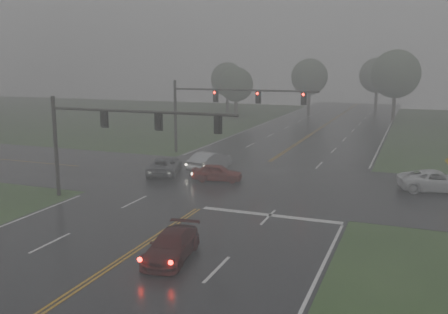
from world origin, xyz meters
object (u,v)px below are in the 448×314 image
at_px(sedan_red, 217,181).
at_px(signal_gantry_far, 218,103).
at_px(sedan_maroon, 172,259).
at_px(signal_gantry_near, 107,129).
at_px(sedan_silver, 210,170).
at_px(car_grey, 165,174).
at_px(pickup_white, 436,191).

height_order(sedan_red, signal_gantry_far, signal_gantry_far).
bearing_deg(signal_gantry_far, sedan_maroon, -72.77).
bearing_deg(signal_gantry_near, sedan_silver, 77.63).
xyz_separation_m(sedan_silver, car_grey, (-2.83, -2.68, 0.00)).
bearing_deg(signal_gantry_far, signal_gantry_near, -91.48).
bearing_deg(signal_gantry_near, car_grey, 92.72).
height_order(sedan_red, signal_gantry_near, signal_gantry_near).
relative_size(sedan_silver, car_grey, 0.94).
xyz_separation_m(sedan_maroon, signal_gantry_near, (-8.23, 7.26, 4.76)).
bearing_deg(sedan_silver, signal_gantry_near, 87.05).
relative_size(car_grey, signal_gantry_near, 0.38).
distance_m(sedan_silver, car_grey, 3.89).
height_order(pickup_white, signal_gantry_near, signal_gantry_near).
bearing_deg(signal_gantry_far, car_grey, -95.23).
xyz_separation_m(sedan_maroon, signal_gantry_far, (-7.77, 25.05, 5.10)).
bearing_deg(sedan_silver, car_grey, 52.83).
bearing_deg(sedan_red, signal_gantry_near, 137.86).
distance_m(sedan_red, sedan_silver, 3.94).
xyz_separation_m(sedan_red, car_grey, (-4.86, 0.70, 0.00)).
bearing_deg(sedan_silver, signal_gantry_far, -64.24).
xyz_separation_m(sedan_red, signal_gantry_far, (-4.00, 10.09, 5.10)).
height_order(car_grey, signal_gantry_far, signal_gantry_far).
xyz_separation_m(sedan_maroon, sedan_silver, (-5.80, 18.33, 0.00)).
bearing_deg(sedan_maroon, signal_gantry_far, 99.50).
bearing_deg(car_grey, sedan_silver, -154.38).
relative_size(sedan_red, car_grey, 0.77).
height_order(signal_gantry_near, signal_gantry_far, signal_gantry_far).
bearing_deg(car_grey, sedan_maroon, 101.06).
distance_m(sedan_maroon, car_grey, 17.88).
relative_size(pickup_white, signal_gantry_near, 0.40).
bearing_deg(pickup_white, signal_gantry_far, 53.89).
bearing_deg(car_grey, signal_gantry_far, -113.03).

